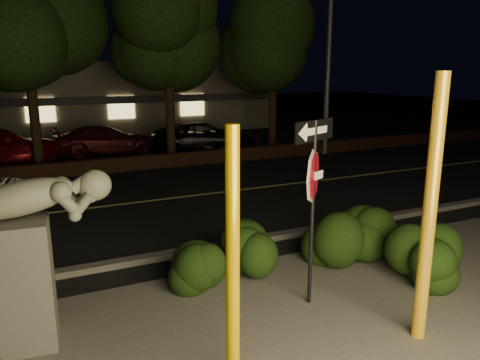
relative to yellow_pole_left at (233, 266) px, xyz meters
name	(u,v)px	position (x,y,z in m)	size (l,w,h in m)	color
ground	(125,179)	(1.11, 11.17, -1.54)	(90.00, 90.00, 0.00)	black
patio	(306,356)	(1.11, 0.17, -1.53)	(14.00, 6.00, 0.02)	#4C4944
road	(148,201)	(1.11, 8.17, -1.54)	(80.00, 8.00, 0.01)	black
lane_marking	(148,201)	(1.11, 8.17, -1.52)	(80.00, 0.12, 0.01)	#BFB64C
curb	(199,250)	(1.11, 4.07, -1.48)	(80.00, 0.25, 0.12)	#4C4944
brick_wall	(117,165)	(1.11, 12.47, -1.29)	(40.00, 0.35, 0.50)	#462616
parking_lot	(93,148)	(1.11, 18.17, -1.54)	(40.00, 12.00, 0.01)	black
building	(71,96)	(1.11, 26.16, 0.46)	(22.00, 10.20, 4.00)	#6F6659
tree_far_c	(167,14)	(3.61, 13.97, 4.12)	(4.80, 4.80, 7.84)	black
tree_far_d	(274,26)	(8.61, 14.47, 3.87)	(4.40, 4.40, 7.42)	black
yellow_pole_left	(233,266)	(0.00, 0.00, 0.00)	(0.15, 0.15, 3.09)	#E8B800
yellow_pole_right	(430,213)	(2.77, -0.10, 0.26)	(0.18, 0.18, 3.60)	gold
signpost	(314,176)	(1.94, 1.36, 0.52)	(0.91, 0.42, 2.90)	black
sculpture	(24,244)	(-2.03, 1.98, -0.10)	(2.20, 0.79, 2.35)	#4C4944
hedge_center	(223,253)	(1.03, 2.66, -1.01)	(2.04, 0.95, 1.06)	black
hedge_right	(341,230)	(3.44, 2.54, -0.93)	(1.86, 0.99, 1.22)	black
hedge_far_right	(435,253)	(4.34, 1.09, -1.02)	(1.50, 0.94, 1.04)	black
streetlight	(326,0)	(9.77, 12.32, 4.78)	(1.58, 0.57, 10.62)	#535358
parked_car_darkred	(105,140)	(1.37, 16.20, -0.92)	(1.74, 4.29, 1.24)	#451018
parked_car_dark	(204,137)	(5.51, 15.17, -0.90)	(2.12, 4.61, 1.28)	black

